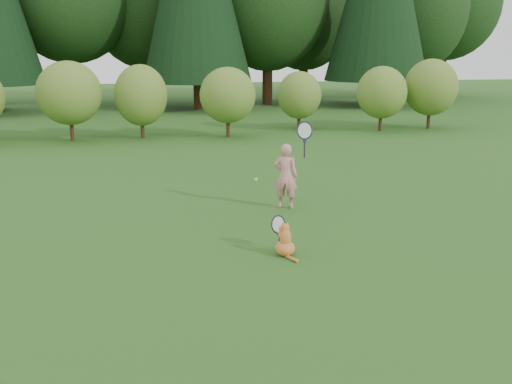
{
  "coord_description": "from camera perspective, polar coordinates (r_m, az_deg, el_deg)",
  "views": [
    {
      "loc": [
        -1.84,
        -9.01,
        3.19
      ],
      "look_at": [
        0.2,
        0.8,
        0.7
      ],
      "focal_mm": 40.0,
      "sensor_mm": 36.0,
      "label": 1
    }
  ],
  "objects": [
    {
      "name": "shrub_row",
      "position": [
        22.16,
        -7.05,
        9.23
      ],
      "size": [
        28.0,
        3.0,
        2.8
      ],
      "primitive_type": null,
      "color": "#4B6820",
      "rests_on": "ground"
    },
    {
      "name": "child",
      "position": [
        11.76,
        3.05,
        1.76
      ],
      "size": [
        0.81,
        0.57,
        2.02
      ],
      "rotation": [
        0.0,
        0.0,
        2.74
      ],
      "color": "pink",
      "rests_on": "ground"
    },
    {
      "name": "ground",
      "position": [
        9.73,
        -0.19,
        -5.18
      ],
      "size": [
        100.0,
        100.0,
        0.0
      ],
      "primitive_type": "plane",
      "color": "#285618",
      "rests_on": "ground"
    },
    {
      "name": "tennis_ball",
      "position": [
        10.95,
        -0.01,
        1.26
      ],
      "size": [
        0.07,
        0.07,
        0.07
      ],
      "color": "#BFD318",
      "rests_on": "ground"
    },
    {
      "name": "cat",
      "position": [
        9.15,
        2.91,
        -4.62
      ],
      "size": [
        0.39,
        0.72,
        0.74
      ],
      "rotation": [
        0.0,
        0.0,
        -0.07
      ],
      "color": "orange",
      "rests_on": "ground"
    }
  ]
}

